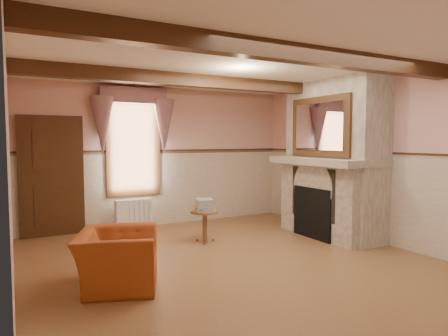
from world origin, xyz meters
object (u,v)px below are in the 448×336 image
mantel_clock (301,151)px  oil_lamp (312,149)px  side_table (205,226)px  radiator (134,215)px  bowl (320,155)px  armchair (118,259)px

mantel_clock → oil_lamp: (0.00, -0.32, 0.04)m
side_table → mantel_clock: mantel_clock is taller
oil_lamp → side_table: bearing=174.2°
oil_lamp → radiator: bearing=149.8°
oil_lamp → mantel_clock: bearing=90.0°
bowl → armchair: bearing=-167.1°
side_table → mantel_clock: (2.12, 0.10, 1.25)m
side_table → radiator: 1.69m
side_table → oil_lamp: oil_lamp is taller
radiator → mantel_clock: (2.93, -1.39, 1.22)m
bowl → mantel_clock: 0.55m
side_table → radiator: size_ratio=0.79×
radiator → mantel_clock: 3.47m
bowl → mantel_clock: (0.00, 0.55, 0.06)m
side_table → oil_lamp: (2.12, -0.22, 1.29)m
bowl → oil_lamp: bearing=90.0°
side_table → mantel_clock: 2.46m
side_table → mantel_clock: size_ratio=2.29×
side_table → oil_lamp: size_ratio=1.96×
radiator → mantel_clock: bearing=-28.5°
bowl → mantel_clock: bearing=90.0°
side_table → mantel_clock: bearing=2.7°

